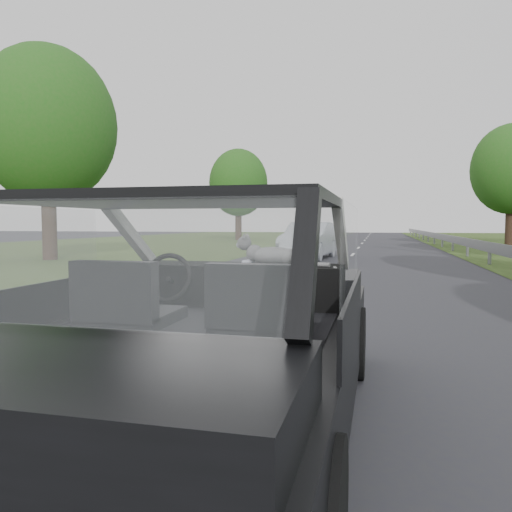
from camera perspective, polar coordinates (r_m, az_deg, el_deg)
The scene contains 11 objects.
ground at distance 3.33m, azimuth -5.62°, elevation -19.25°, with size 140.00×140.00×0.00m, color #323234.
subject_car at distance 3.12m, azimuth -5.71°, elevation -6.88°, with size 1.80×4.00×1.45m, color black.
dashboard at distance 3.68m, azimuth -2.47°, elevation -3.25°, with size 1.58×0.45×0.30m, color black.
driver_seat at distance 2.99m, azimuth -14.88°, elevation -4.43°, with size 0.50×0.72×0.42m, color black.
passenger_seat at distance 2.70m, azimuth 0.24°, elevation -5.17°, with size 0.50×0.72×0.42m, color black.
steering_wheel at distance 3.54m, azimuth -10.06°, elevation -2.46°, with size 0.36×0.36×0.04m, color black.
cat at distance 3.59m, azimuth 2.02°, elevation 0.16°, with size 0.51×0.16×0.23m, color gray.
other_car at distance 18.52m, azimuth 6.08°, elevation 1.79°, with size 1.62×4.09×1.35m, color silver.
tree_2 at distance 31.94m, azimuth 27.14°, elevation 7.04°, with size 4.44×4.44×6.72m, color #205D18, non-canonical shape.
tree_5 at distance 19.35m, azimuth -22.73°, elevation 10.43°, with size 4.81×4.81×7.29m, color #205D18, non-canonical shape.
tree_6 at distance 39.07m, azimuth -2.03°, elevation 6.88°, with size 4.53×4.53×6.87m, color #205D18, non-canonical shape.
Camera 1 is at (1.03, -2.88, 1.30)m, focal length 35.00 mm.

